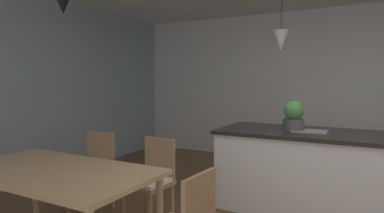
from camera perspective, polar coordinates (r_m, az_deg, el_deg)
The scene contains 8 objects.
wall_back_kitchen at distance 6.11m, azimuth 26.65°, elevation 2.95°, with size 10.00×0.12×2.70m, color white.
window_wall_left_glazing at distance 5.11m, azimuth -27.81°, elevation 2.71°, with size 0.06×8.40×2.70m, color #9EB7C6.
dining_table at distance 3.04m, azimuth -22.84°, elevation -11.19°, with size 1.76×0.94×0.72m.
chair_far_right at distance 3.42m, azimuth -7.03°, elevation -12.31°, with size 0.43×0.43×0.87m.
chair_far_left at distance 3.92m, azimuth -16.75°, elevation -10.29°, with size 0.43×0.43×0.87m.
kitchen_island at distance 3.94m, azimuth 20.78°, elevation -10.50°, with size 2.15×0.93×0.91m.
pendant_over_island_main at distance 3.92m, azimuth 15.20°, elevation 11.01°, with size 0.17×0.17×0.90m.
potted_plant_on_island at distance 3.87m, azimuth 17.27°, elevation -1.59°, with size 0.23×0.23×0.34m.
Camera 1 is at (0.18, -2.85, 1.45)m, focal length 30.65 mm.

